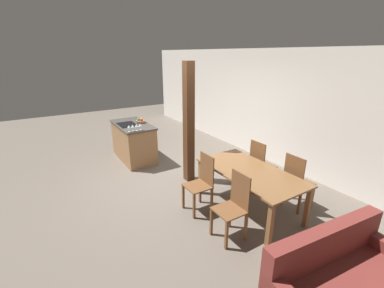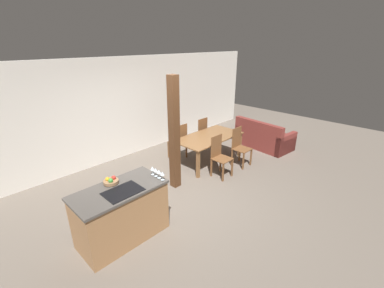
{
  "view_description": "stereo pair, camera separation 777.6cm",
  "coord_description": "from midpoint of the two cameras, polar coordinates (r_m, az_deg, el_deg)",
  "views": [
    {
      "loc": [
        4.51,
        -2.23,
        2.58
      ],
      "look_at": [
        0.6,
        0.2,
        0.95
      ],
      "focal_mm": 24.0,
      "sensor_mm": 36.0,
      "label": 1
    },
    {
      "loc": [
        -3.16,
        -3.44,
        3.05
      ],
      "look_at": [
        0.6,
        0.2,
        0.95
      ],
      "focal_mm": 24.0,
      "sensor_mm": 36.0,
      "label": 2
    }
  ],
  "objects": [
    {
      "name": "ground_plane",
      "position": [
        4.05,
        -45.93,
        -30.53
      ],
      "size": [
        16.0,
        16.0,
        0.0
      ],
      "primitive_type": "plane",
      "color": "#665B51"
    },
    {
      "name": "wall_back",
      "position": [
        5.71,
        -50.48,
        -1.23
      ],
      "size": [
        11.2,
        0.08,
        2.7
      ],
      "color": "silver",
      "rests_on": "ground_plane"
    },
    {
      "name": "kitchen_island",
      "position": [
        4.12,
        -71.88,
        -30.45
      ],
      "size": [
        1.43,
        0.74,
        0.94
      ],
      "color": "#9E7047",
      "rests_on": "ground_plane"
    },
    {
      "name": "fruit_bowl",
      "position": [
        4.0,
        -73.35,
        -22.9
      ],
      "size": [
        0.24,
        0.24,
        0.11
      ],
      "color": "#99704C",
      "rests_on": "kitchen_island"
    },
    {
      "name": "wine_glass_near",
      "position": [
        3.28,
        -67.55,
        -26.2
      ],
      "size": [
        0.07,
        0.07,
        0.15
      ],
      "color": "silver",
      "rests_on": "kitchen_island"
    },
    {
      "name": "wine_glass_middle",
      "position": [
        3.34,
        -67.02,
        -25.25
      ],
      "size": [
        0.07,
        0.07,
        0.15
      ],
      "color": "silver",
      "rests_on": "kitchen_island"
    },
    {
      "name": "wine_glass_far",
      "position": [
        3.4,
        -66.51,
        -24.33
      ],
      "size": [
        0.07,
        0.07,
        0.15
      ],
      "color": "silver",
      "rests_on": "kitchen_island"
    },
    {
      "name": "wine_glass_end",
      "position": [
        3.46,
        -66.03,
        -23.45
      ],
      "size": [
        0.07,
        0.07,
        0.15
      ],
      "color": "silver",
      "rests_on": "kitchen_island"
    },
    {
      "name": "dining_table",
      "position": [
        4.25,
        -25.47,
        -11.46
      ],
      "size": [
        1.85,
        0.96,
        0.72
      ],
      "color": "brown",
      "rests_on": "ground_plane"
    },
    {
      "name": "dining_chair_near_left",
      "position": [
        3.67,
        -27.19,
        -19.81
      ],
      "size": [
        0.4,
        0.4,
        1.0
      ],
      "color": "brown",
      "rests_on": "ground_plane"
    },
    {
      "name": "dining_chair_near_right",
      "position": [
        3.89,
        -15.37,
        -15.19
      ],
      "size": [
        0.4,
        0.4,
        1.0
      ],
      "color": "brown",
      "rests_on": "ground_plane"
    },
    {
      "name": "dining_chair_far_left",
      "position": [
        4.82,
        -33.02,
        -10.51
      ],
      "size": [
        0.4,
        0.4,
        1.0
      ],
      "rotation": [
        0.0,
        0.0,
        3.14
      ],
      "color": "brown",
      "rests_on": "ground_plane"
    },
    {
      "name": "dining_chair_far_right",
      "position": [
        5.0,
        -23.85,
        -7.56
      ],
      "size": [
        0.4,
        0.4,
        1.0
      ],
      "rotation": [
        0.0,
        0.0,
        3.14
      ],
      "color": "brown",
      "rests_on": "ground_plane"
    },
    {
      "name": "couch",
      "position": [
        4.93,
        -0.39,
        -9.02
      ],
      "size": [
        1.05,
        1.72,
        0.87
      ],
      "rotation": [
        0.0,
        0.0,
        1.47
      ],
      "color": "maroon",
      "rests_on": "ground_plane"
    },
    {
      "name": "timber_post",
      "position": [
        3.59,
        -47.97,
        -12.33
      ],
      "size": [
        0.18,
        0.18,
        2.46
      ],
      "color": "#4C2D19",
      "rests_on": "ground_plane"
    }
  ]
}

